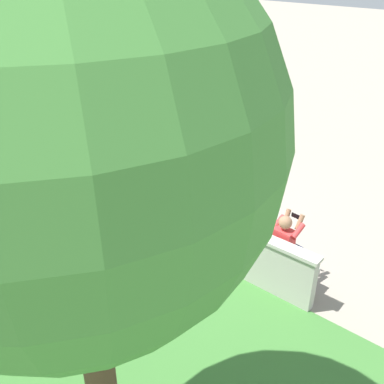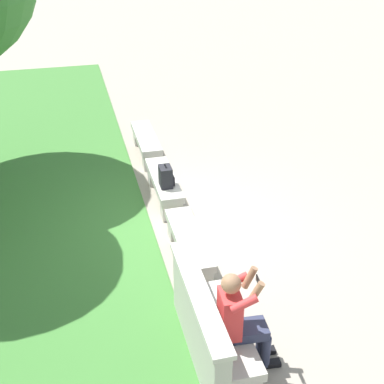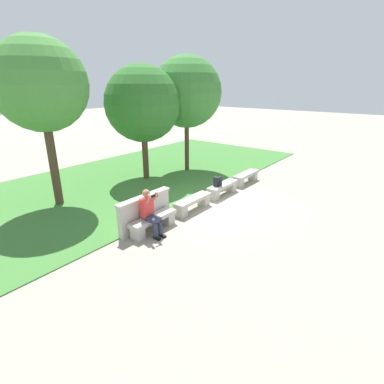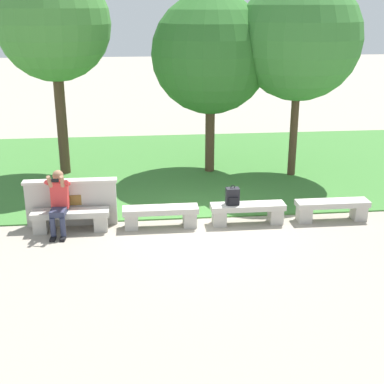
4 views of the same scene
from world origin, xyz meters
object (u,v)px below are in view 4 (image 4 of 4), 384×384
backpack (233,196)px  tree_left_background (211,54)px  bench_near (161,214)px  bench_far (332,208)px  person_photographer (59,199)px  tree_behind_wall (300,38)px  bench_main (71,218)px  bench_mid (248,211)px  tree_right_background (54,25)px

backpack → tree_left_background: bearing=89.5°
bench_near → backpack: 1.58m
bench_far → backpack: backpack is taller
person_photographer → tree_behind_wall: tree_behind_wall is taller
person_photographer → bench_main: bearing=21.5°
bench_main → bench_mid: (3.76, 0.00, 0.00)m
bench_near → backpack: size_ratio=3.74×
bench_main → bench_mid: 3.76m
bench_mid → person_photographer: (-3.95, -0.08, 0.45)m
bench_mid → tree_left_background: 4.89m
bench_near → tree_behind_wall: tree_behind_wall is taller
bench_near → bench_mid: size_ratio=1.00×
tree_left_background → backpack: bearing=-90.5°
bench_mid → bench_far: same height
person_photographer → tree_left_background: bearing=47.3°
tree_left_background → person_photographer: bearing=-132.7°
person_photographer → tree_left_background: tree_left_background is taller
person_photographer → tree_right_background: bearing=95.4°
bench_mid → tree_behind_wall: 5.10m
bench_mid → backpack: backpack is taller
bench_mid → tree_left_background: (-0.30, 3.88, 2.96)m
person_photographer → bench_near: bearing=2.1°
tree_behind_wall → tree_left_background: bearing=165.2°
backpack → tree_left_background: 4.67m
tree_left_background → tree_right_background: (-4.05, 0.24, 0.75)m
bench_main → tree_left_background: size_ratio=0.33×
bench_mid → tree_right_background: bearing=136.6°
bench_mid → tree_left_background: size_ratio=0.33×
tree_right_background → bench_far: bearing=-33.5°
bench_near → tree_behind_wall: 6.06m
backpack → tree_left_background: size_ratio=0.09×
bench_mid → backpack: bearing=176.5°
tree_behind_wall → tree_right_background: bearing=172.5°
bench_far → tree_behind_wall: (0.03, 3.29, 3.39)m
person_photographer → tree_right_background: tree_right_background is taller
bench_near → tree_right_background: 6.07m
person_photographer → tree_left_background: (3.65, 3.96, 2.51)m
bench_main → tree_right_background: tree_right_background is taller
bench_near → person_photographer: 2.12m
bench_near → tree_behind_wall: bearing=41.0°
bench_near → tree_right_background: (-2.47, 4.12, 3.71)m
bench_mid → tree_behind_wall: (1.91, 3.29, 3.39)m
bench_far → person_photographer: (-5.83, -0.08, 0.45)m
backpack → person_photographer: bearing=-178.4°
bench_far → tree_left_background: size_ratio=0.33×
bench_main → bench_mid: size_ratio=1.00×
bench_main → bench_near: 1.88m
bench_far → tree_right_background: size_ratio=0.29×
bench_mid → bench_main: bearing=180.0°
bench_far → person_photographer: bearing=-179.2°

